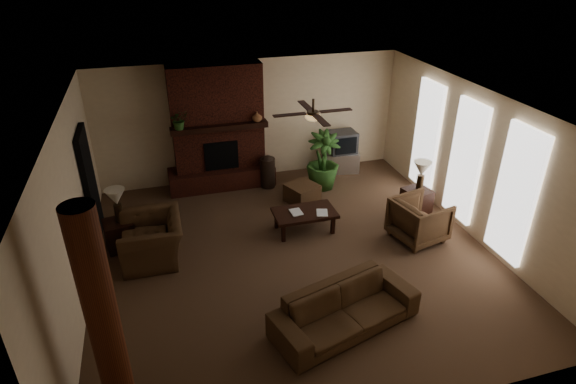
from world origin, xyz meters
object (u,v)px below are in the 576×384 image
object	(u,v)px
coffee_table	(305,214)
side_table_right	(416,201)
floor_vase	(268,169)
ottoman	(302,193)
lamp_right	(422,171)
armchair_right	(420,218)
tv_stand	(341,161)
side_table_left	(120,235)
lamp_left	(116,199)
floor_plant	(323,172)
armchair_left	(151,233)
log_column	(102,316)
sofa	(346,303)

from	to	relation	value
coffee_table	side_table_right	distance (m)	2.44
floor_vase	side_table_right	distance (m)	3.37
ottoman	lamp_right	distance (m)	2.56
armchair_right	side_table_right	distance (m)	1.00
tv_stand	side_table_left	bearing A→B (deg)	-147.37
lamp_left	floor_plant	bearing A→B (deg)	16.33
armchair_left	armchair_right	bearing A→B (deg)	81.81
tv_stand	floor_plant	bearing A→B (deg)	-124.47
armchair_left	armchair_right	xyz separation A→B (m)	(4.87, -0.75, -0.07)
log_column	floor_vase	world-z (taller)	log_column
side_table_right	lamp_right	bearing A→B (deg)	-93.86
sofa	floor_plant	world-z (taller)	sofa
lamp_right	sofa	bearing A→B (deg)	-135.42
sofa	coffee_table	world-z (taller)	sofa
ottoman	lamp_right	world-z (taller)	lamp_right
armchair_left	lamp_left	world-z (taller)	lamp_left
coffee_table	ottoman	distance (m)	1.21
ottoman	armchair_left	bearing A→B (deg)	-158.32
tv_stand	floor_vase	size ratio (longest dim) A/B	1.10
log_column	sofa	distance (m)	3.32
sofa	side_table_left	bearing A→B (deg)	120.00
log_column	floor_vase	distance (m)	6.17
armchair_right	side_table_left	bearing A→B (deg)	64.13
side_table_right	ottoman	bearing A→B (deg)	151.70
tv_stand	floor_plant	xyz separation A→B (m)	(-0.73, -0.71, 0.12)
side_table_right	coffee_table	bearing A→B (deg)	-179.82
lamp_left	tv_stand	bearing A→B (deg)	21.31
tv_stand	floor_plant	world-z (taller)	floor_plant
tv_stand	lamp_right	distance (m)	2.66
log_column	floor_vase	xyz separation A→B (m)	(3.16, 5.22, -0.97)
coffee_table	side_table_left	distance (m)	3.47
armchair_left	tv_stand	world-z (taller)	armchair_left
ottoman	side_table_right	bearing A→B (deg)	-28.30
log_column	side_table_left	size ratio (longest dim) A/B	5.09
side_table_right	floor_vase	bearing A→B (deg)	142.41
armchair_left	side_table_left	bearing A→B (deg)	-131.30
side_table_left	lamp_right	xyz separation A→B (m)	(5.89, -0.44, 0.73)
coffee_table	lamp_left	size ratio (longest dim) A/B	1.85
lamp_right	side_table_left	bearing A→B (deg)	175.77
coffee_table	sofa	bearing A→B (deg)	-95.13
lamp_right	floor_plant	bearing A→B (deg)	130.18
sofa	coffee_table	bearing A→B (deg)	68.64
floor_plant	sofa	bearing A→B (deg)	-105.56
sofa	floor_vase	size ratio (longest dim) A/B	2.86
tv_stand	armchair_left	bearing A→B (deg)	-139.85
coffee_table	armchair_left	bearing A→B (deg)	-177.59
lamp_right	coffee_table	bearing A→B (deg)	178.95
log_column	lamp_right	distance (m)	6.61
tv_stand	log_column	bearing A→B (deg)	-121.16
floor_vase	side_table_left	bearing A→B (deg)	-152.60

